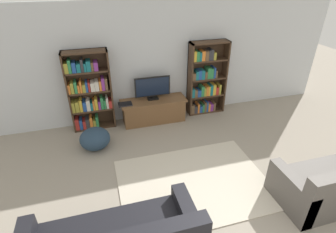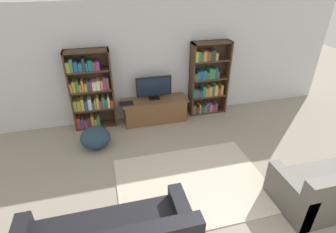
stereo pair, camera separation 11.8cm
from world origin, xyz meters
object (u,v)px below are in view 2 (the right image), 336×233
(couch_right_sofa, at_px, (330,189))
(beanbag_ottoman, at_px, (95,138))
(tv_stand, at_px, (155,110))
(laptop, at_px, (126,104))
(bookshelf_right, at_px, (207,80))
(bookshelf_left, at_px, (91,91))
(television, at_px, (154,87))

(couch_right_sofa, relative_size, beanbag_ottoman, 2.64)
(tv_stand, distance_m, couch_right_sofa, 3.66)
(beanbag_ottoman, bearing_deg, laptop, 42.81)
(bookshelf_right, relative_size, couch_right_sofa, 1.12)
(bookshelf_left, bearing_deg, bookshelf_right, 0.03)
(tv_stand, xyz_separation_m, laptop, (-0.64, -0.06, 0.28))
(tv_stand, bearing_deg, television, 90.00)
(bookshelf_right, bearing_deg, couch_right_sofa, -77.41)
(bookshelf_left, relative_size, tv_stand, 1.17)
(television, bearing_deg, couch_right_sofa, -57.28)
(bookshelf_left, xyz_separation_m, couch_right_sofa, (3.35, -3.19, -0.56))
(tv_stand, bearing_deg, beanbag_ottoman, -152.15)
(bookshelf_right, xyz_separation_m, television, (-1.29, -0.08, -0.00))
(couch_right_sofa, bearing_deg, beanbag_ottoman, 144.97)
(television, bearing_deg, bookshelf_left, 176.74)
(bookshelf_right, bearing_deg, laptop, -174.44)
(couch_right_sofa, bearing_deg, laptop, 131.33)
(bookshelf_left, relative_size, bookshelf_right, 1.00)
(tv_stand, height_order, beanbag_ottoman, tv_stand)
(tv_stand, relative_size, couch_right_sofa, 0.95)
(bookshelf_left, xyz_separation_m, television, (1.35, -0.08, -0.03))
(laptop, xyz_separation_m, couch_right_sofa, (2.64, -3.00, -0.27))
(television, bearing_deg, tv_stand, -90.00)
(laptop, bearing_deg, bookshelf_left, 165.39)
(bookshelf_right, height_order, beanbag_ottoman, bookshelf_right)
(bookshelf_right, height_order, couch_right_sofa, bookshelf_right)
(tv_stand, distance_m, television, 0.55)
(beanbag_ottoman, bearing_deg, bookshelf_left, 90.36)
(tv_stand, relative_size, laptop, 4.91)
(bookshelf_right, relative_size, television, 2.18)
(tv_stand, height_order, couch_right_sofa, couch_right_sofa)
(bookshelf_left, relative_size, beanbag_ottoman, 2.95)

